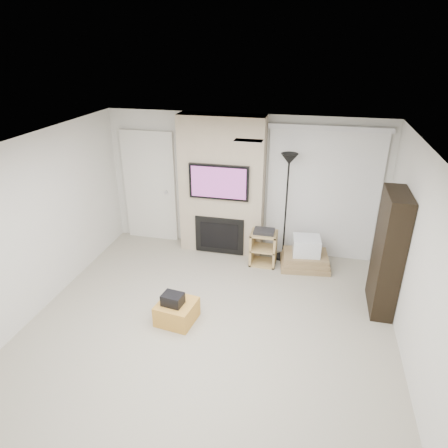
% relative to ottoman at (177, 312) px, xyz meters
% --- Properties ---
extents(floor, '(5.00, 5.50, 0.00)m').
position_rel_ottoman_xyz_m(floor, '(0.47, -0.30, -0.15)').
color(floor, '#A59E8C').
rests_on(floor, ground).
extents(ceiling, '(5.00, 5.50, 0.00)m').
position_rel_ottoman_xyz_m(ceiling, '(0.47, -0.30, 2.35)').
color(ceiling, white).
rests_on(ceiling, wall_back).
extents(wall_back, '(5.00, 0.00, 2.50)m').
position_rel_ottoman_xyz_m(wall_back, '(0.47, 2.45, 1.10)').
color(wall_back, silver).
rests_on(wall_back, ground).
extents(wall_left, '(0.00, 5.50, 2.50)m').
position_rel_ottoman_xyz_m(wall_left, '(-2.03, -0.30, 1.10)').
color(wall_left, silver).
rests_on(wall_left, ground).
extents(wall_right, '(0.00, 5.50, 2.50)m').
position_rel_ottoman_xyz_m(wall_right, '(2.97, -0.30, 1.10)').
color(wall_right, silver).
rests_on(wall_right, ground).
extents(hvac_vent, '(0.35, 0.18, 0.01)m').
position_rel_ottoman_xyz_m(hvac_vent, '(0.87, 0.50, 2.35)').
color(hvac_vent, silver).
rests_on(hvac_vent, ceiling).
extents(ottoman, '(0.56, 0.56, 0.30)m').
position_rel_ottoman_xyz_m(ottoman, '(0.00, 0.00, 0.00)').
color(ottoman, gold).
rests_on(ottoman, floor).
extents(black_bag, '(0.31, 0.26, 0.16)m').
position_rel_ottoman_xyz_m(black_bag, '(-0.04, -0.04, 0.23)').
color(black_bag, black).
rests_on(black_bag, ottoman).
extents(fireplace_wall, '(1.50, 0.47, 2.50)m').
position_rel_ottoman_xyz_m(fireplace_wall, '(0.12, 2.24, 1.09)').
color(fireplace_wall, tan).
rests_on(fireplace_wall, floor).
extents(entry_door, '(1.02, 0.11, 2.14)m').
position_rel_ottoman_xyz_m(entry_door, '(-1.33, 2.42, 0.90)').
color(entry_door, silver).
rests_on(entry_door, floor).
extents(vertical_blinds, '(1.98, 0.10, 2.37)m').
position_rel_ottoman_xyz_m(vertical_blinds, '(1.87, 2.40, 1.12)').
color(vertical_blinds, silver).
rests_on(vertical_blinds, floor).
extents(floor_lamp, '(0.29, 0.29, 1.94)m').
position_rel_ottoman_xyz_m(floor_lamp, '(1.28, 2.15, 1.38)').
color(floor_lamp, black).
rests_on(floor_lamp, floor).
extents(av_stand, '(0.45, 0.38, 0.66)m').
position_rel_ottoman_xyz_m(av_stand, '(0.96, 1.86, 0.20)').
color(av_stand, tan).
rests_on(av_stand, floor).
extents(box_stack, '(0.90, 0.72, 0.56)m').
position_rel_ottoman_xyz_m(box_stack, '(1.69, 1.92, 0.06)').
color(box_stack, '#91764E').
rests_on(box_stack, floor).
extents(bookshelf, '(0.30, 0.80, 1.80)m').
position_rel_ottoman_xyz_m(bookshelf, '(2.81, 1.00, 0.75)').
color(bookshelf, black).
rests_on(bookshelf, floor).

